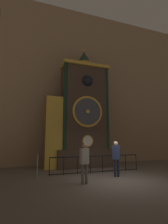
# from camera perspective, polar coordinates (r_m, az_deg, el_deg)

# --- Properties ---
(ground_plane) EXTENTS (28.00, 28.00, 0.00)m
(ground_plane) POSITION_cam_1_polar(r_m,az_deg,el_deg) (8.51, 11.59, -21.09)
(ground_plane) COLOR brown
(cathedral_back_wall) EXTENTS (24.00, 0.32, 12.59)m
(cathedral_back_wall) POSITION_cam_1_polar(r_m,az_deg,el_deg) (14.27, -1.60, 9.33)
(cathedral_back_wall) COLOR #997A5B
(cathedral_back_wall) RESTS_ON ground_plane
(clock_tower) EXTENTS (4.64, 1.83, 8.51)m
(clock_tower) POSITION_cam_1_polar(r_m,az_deg,el_deg) (12.18, -1.29, -1.13)
(clock_tower) COLOR #423328
(clock_tower) RESTS_ON ground_plane
(railing_fence) EXTENTS (5.22, 0.05, 0.92)m
(railing_fence) POSITION_cam_1_polar(r_m,az_deg,el_deg) (10.10, 4.11, -16.30)
(railing_fence) COLOR black
(railing_fence) RESTS_ON ground_plane
(visitor_near) EXTENTS (0.36, 0.26, 1.67)m
(visitor_near) POSITION_cam_1_polar(r_m,az_deg,el_deg) (7.57, 0.14, -15.01)
(visitor_near) COLOR #58554F
(visitor_near) RESTS_ON ground_plane
(visitor_far) EXTENTS (0.39, 0.32, 1.72)m
(visitor_far) POSITION_cam_1_polar(r_m,az_deg,el_deg) (9.14, 10.44, -13.64)
(visitor_far) COLOR #1B213A
(visitor_far) RESTS_ON ground_plane
(stanchion_post) EXTENTS (0.28, 0.28, 1.06)m
(stanchion_post) POSITION_cam_1_polar(r_m,az_deg,el_deg) (9.46, -15.05, -17.58)
(stanchion_post) COLOR gray
(stanchion_post) RESTS_ON ground_plane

